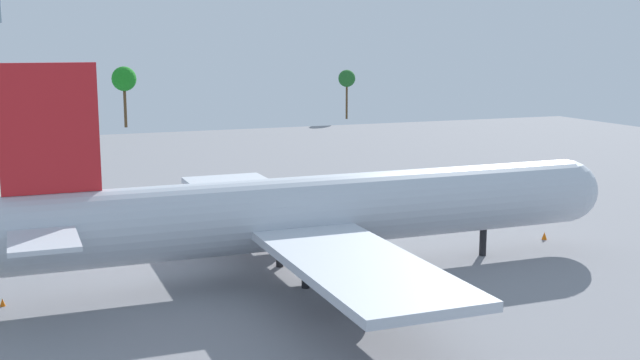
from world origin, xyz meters
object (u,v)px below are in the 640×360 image
(cargo_airplane, at_px, (319,212))
(cargo_loader, at_px, (473,191))
(safety_cone_tail, at_px, (2,302))
(safety_cone_nose, at_px, (544,236))

(cargo_airplane, bearing_deg, cargo_loader, 37.69)
(cargo_airplane, xyz_separation_m, safety_cone_tail, (-27.10, 0.85, -5.49))
(safety_cone_tail, bearing_deg, cargo_loader, 21.97)
(cargo_loader, height_order, safety_cone_tail, cargo_loader)
(cargo_loader, xyz_separation_m, safety_cone_tail, (-59.01, -23.81, -0.90))
(cargo_airplane, xyz_separation_m, safety_cone_nose, (27.37, 3.05, -5.40))
(cargo_loader, distance_m, safety_cone_nose, 22.08)
(cargo_airplane, height_order, safety_cone_tail, cargo_airplane)
(cargo_loader, bearing_deg, safety_cone_tail, -158.03)
(cargo_airplane, relative_size, safety_cone_tail, 93.53)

